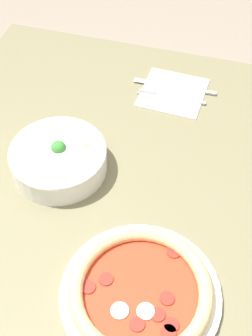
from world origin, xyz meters
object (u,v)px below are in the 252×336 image
pizza (140,292)px  knife (178,87)px  fork (172,97)px  bowl (59,158)px

pizza → knife: 0.57m
pizza → knife: pizza is taller
fork → knife: size_ratio=0.81×
pizza → fork: size_ratio=1.66×
fork → knife: (0.04, -0.01, -0.00)m
pizza → knife: bearing=5.1°
bowl → knife: bearing=-30.3°
pizza → bowl: bowl is taller
fork → pizza: bearing=95.2°
pizza → bowl: 0.34m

